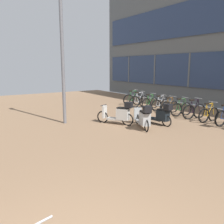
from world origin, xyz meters
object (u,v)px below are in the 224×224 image
bicycle_rack_04 (181,109)px  scooter_mid (143,118)px  bicycle_rack_07 (150,103)px  scooter_far (119,114)px  bicycle_rack_06 (161,105)px  bicycle_rack_03 (194,111)px  bicycle_rack_08 (139,101)px  bicycle_rack_09 (133,99)px  lamp_post (62,44)px  bicycle_rack_05 (170,107)px  bicycle_rack_02 (209,114)px  scooter_near (160,115)px

bicycle_rack_04 → scooter_mid: 3.44m
bicycle_rack_07 → scooter_far: 4.37m
bicycle_rack_06 → bicycle_rack_03: bearing=-94.5°
bicycle_rack_04 → bicycle_rack_08: size_ratio=0.94×
bicycle_rack_09 → lamp_post: (-5.61, -2.29, 2.97)m
lamp_post → bicycle_rack_07: bearing=7.0°
bicycle_rack_07 → bicycle_rack_08: (-0.15, 0.80, 0.02)m
bicycle_rack_05 → lamp_post: bearing=170.8°
bicycle_rack_07 → scooter_mid: 4.76m
lamp_post → bicycle_rack_02: bearing=-31.1°
bicycle_rack_06 → lamp_post: (-5.68, 0.11, 3.00)m
bicycle_rack_02 → scooter_mid: bearing=168.3°
scooter_mid → scooter_near: bearing=7.0°
bicycle_rack_08 → scooter_mid: size_ratio=0.80×
bicycle_rack_09 → lamp_post: lamp_post is taller
scooter_mid → lamp_post: lamp_post is taller
bicycle_rack_07 → lamp_post: 6.40m
bicycle_rack_06 → bicycle_rack_09: bicycle_rack_09 is taller
bicycle_rack_08 → bicycle_rack_06: bearing=-82.7°
bicycle_rack_03 → bicycle_rack_05: bearing=87.6°
scooter_far → bicycle_rack_02: bearing=-26.4°
bicycle_rack_05 → bicycle_rack_08: size_ratio=0.92×
bicycle_rack_07 → scooter_far: (-3.77, -2.19, 0.13)m
bicycle_rack_02 → bicycle_rack_03: bearing=88.9°
bicycle_rack_04 → bicycle_rack_06: bicycle_rack_04 is taller
bicycle_rack_06 → bicycle_rack_07: size_ratio=0.95×
bicycle_rack_05 → bicycle_rack_09: bearing=89.0°
bicycle_rack_02 → bicycle_rack_04: bicycle_rack_04 is taller
lamp_post → bicycle_rack_04: bearing=-17.1°
bicycle_rack_04 → bicycle_rack_06: bearing=84.5°
scooter_far → bicycle_rack_04: bearing=-3.1°
bicycle_rack_08 → lamp_post: size_ratio=0.23×
scooter_near → bicycle_rack_06: bearing=44.5°
scooter_far → scooter_mid: bearing=-71.8°
bicycle_rack_04 → bicycle_rack_07: bearing=87.7°
bicycle_rack_04 → lamp_post: size_ratio=0.21×
bicycle_rack_08 → scooter_mid: 5.25m
bicycle_rack_08 → scooter_near: bicycle_rack_08 is taller
bicycle_rack_06 → scooter_near: bearing=-135.5°
bicycle_rack_05 → bicycle_rack_02: bearing=-91.9°
bicycle_rack_06 → scooter_mid: (-3.46, -2.52, 0.12)m
bicycle_rack_07 → bicycle_rack_08: 0.81m
bicycle_rack_04 → bicycle_rack_08: 3.19m
scooter_far → bicycle_rack_03: bearing=-15.3°
bicycle_rack_02 → bicycle_rack_09: 5.59m
bicycle_rack_02 → lamp_post: (-5.47, 3.30, 3.00)m
bicycle_rack_02 → bicycle_rack_09: bicycle_rack_09 is taller
bicycle_rack_02 → scooter_mid: (-3.26, 0.67, 0.12)m
bicycle_rack_07 → bicycle_rack_08: bearing=100.3°
bicycle_rack_09 → bicycle_rack_05: bearing=-91.0°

